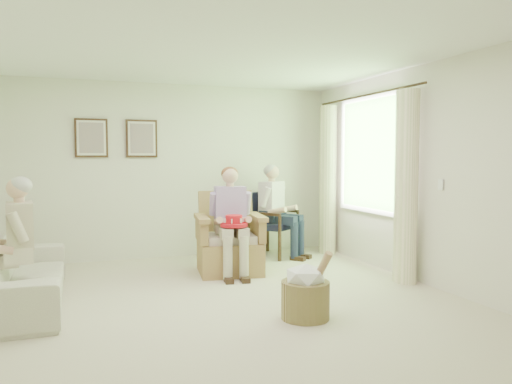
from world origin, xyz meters
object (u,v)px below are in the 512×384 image
Objects in this scene: person_dark at (275,204)px; red_hat at (234,222)px; sofa at (18,274)px; person_sofa at (15,235)px; wicker_armchair at (229,247)px; person_wicker at (232,213)px; wood_armchair at (271,221)px; hatbox at (306,291)px.

person_dark is 1.45m from red_hat.
person_sofa reaches higher than sofa.
sofa is 1.60× the size of person_dark.
person_wicker reaches higher than wicker_armchair.
wood_armchair is 2.87× the size of red_hat.
person_sofa is at bearing 154.11° from hatbox.
person_wicker reaches higher than hatbox.
person_wicker is 2.54m from person_sofa.
person_sofa is 2.45m from red_hat.
sofa is at bearing -172.20° from red_hat.
wicker_armchair is 1.08× the size of wood_armchair.
sofa is at bearing 174.45° from person_sofa.
person_dark is at bearing 73.38° from hatbox.
person_wicker is at bearing -171.58° from wood_armchair.
person_dark reaches higher than sofa.
wicker_armchair is 2.53m from sofa.
sofa is at bearing 166.03° from wood_armchair.
sofa is 0.44m from person_sofa.
person_sofa reaches higher than red_hat.
sofa is 1.70× the size of person_sofa.
hatbox is at bearing -145.13° from person_dark.
hatbox is (0.12, -1.92, -0.54)m from person_wicker.
sofa is at bearing -156.71° from wicker_armchair.
wood_armchair reaches higher than hatbox.
person_dark is at bearing 108.76° from person_sofa.
wicker_armchair is 0.48× the size of sofa.
wood_armchair is 1.58m from red_hat.
person_dark is (0.00, -0.16, 0.27)m from wood_armchair.
sofa is 3.28× the size of hatbox.
red_hat is at bearing -82.20° from sofa.
wicker_armchair is at bearing 84.03° from red_hat.
person_sofa is at bearing -156.58° from person_wicker.
hatbox is at bearing -78.71° from wicker_armchair.
person_dark reaches higher than person_wicker.
wicker_armchair reaches higher than wood_armchair.
wood_armchair is 3.74m from sofa.
person_dark is (0.95, 0.86, 0.01)m from person_wicker.
person_wicker is at bearing 79.98° from red_hat.
person_sofa is at bearing -153.59° from wicker_armchair.
red_hat is at bearing -88.06° from wicker_armchair.
wood_armchair is 0.31m from person_dark.
sofa is 1.61× the size of person_wicker.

